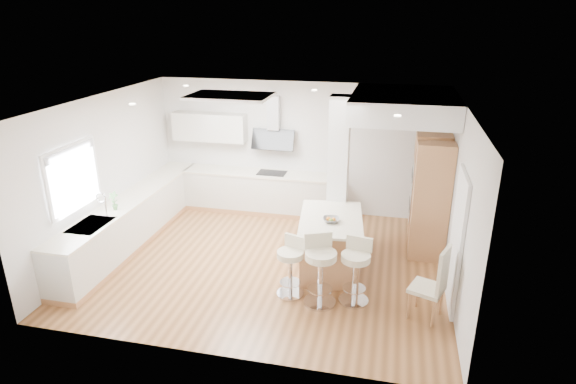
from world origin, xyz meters
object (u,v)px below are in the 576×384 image
(peninsula, at_px, (330,243))
(bar_stool_b, at_px, (320,266))
(bar_stool_c, at_px, (356,267))
(dining_chair, at_px, (435,282))
(bar_stool_a, at_px, (291,263))

(peninsula, distance_m, bar_stool_b, 1.08)
(bar_stool_b, distance_m, bar_stool_c, 0.53)
(bar_stool_c, distance_m, dining_chair, 1.14)
(bar_stool_a, bearing_deg, bar_stool_c, 20.91)
(peninsula, bearing_deg, bar_stool_a, -123.58)
(peninsula, relative_size, bar_stool_b, 1.51)
(bar_stool_c, xyz_separation_m, dining_chair, (1.12, -0.22, 0.04))
(bar_stool_a, relative_size, bar_stool_b, 0.87)
(peninsula, xyz_separation_m, dining_chair, (1.62, -1.14, 0.14))
(peninsula, relative_size, bar_stool_c, 1.62)
(dining_chair, bearing_deg, bar_stool_c, -170.19)
(peninsula, distance_m, dining_chair, 1.98)
(dining_chair, bearing_deg, peninsula, 166.05)
(bar_stool_c, bearing_deg, bar_stool_b, -151.97)
(bar_stool_c, height_order, dining_chair, dining_chair)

